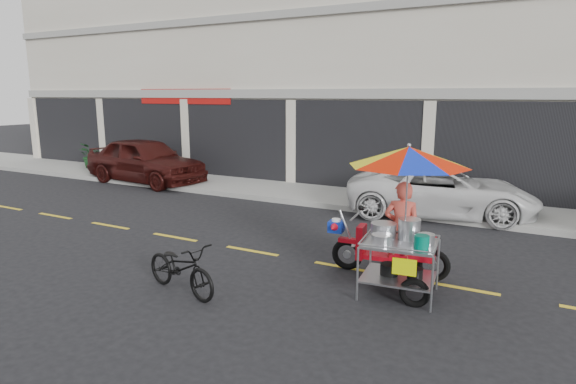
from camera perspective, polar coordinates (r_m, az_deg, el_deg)
The scene contains 10 objects.
ground at distance 8.89m, azimuth 6.81°, elevation -8.89°, with size 90.00×90.00×0.00m, color black.
sidewalk at distance 13.95m, azimuth 15.08°, elevation -1.35°, with size 45.00×3.00×0.15m, color gray.
shophouse_block at distance 18.41m, azimuth 28.39°, elevation 13.77°, with size 36.00×8.11×10.40m.
centerline at distance 8.89m, azimuth 6.81°, elevation -8.86°, with size 42.00×0.10×0.01m, color gold.
maroon_sedan at distance 17.65m, azimuth -16.54°, elevation 3.62°, with size 1.90×4.71×1.61m, color black.
white_pickup at distance 12.92m, azimuth 17.68°, elevation 0.11°, with size 2.17×4.70×1.31m, color silver.
plant_tall at distance 21.03m, azimuth -22.27°, elevation 4.04°, with size 0.91×0.79×1.01m, color #18451E.
plant_short at distance 20.47m, azimuth -20.44°, elevation 3.84°, with size 0.51×0.51×0.91m, color #18451E.
near_bicycle at distance 7.83m, azimuth -12.59°, elevation -8.73°, with size 0.56×1.59×0.84m, color black.
food_vendor_rig at distance 7.77m, azimuth 13.52°, elevation -0.66°, with size 2.50×1.99×2.38m.
Camera 1 is at (2.97, -7.79, 3.09)m, focal length 30.00 mm.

